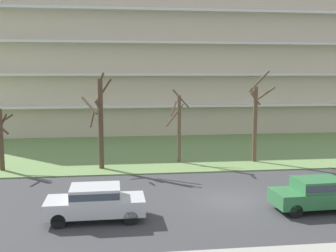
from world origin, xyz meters
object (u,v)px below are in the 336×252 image
tree_left (100,120)px  tree_center (179,126)px  tree_far_left (1,137)px  tree_right (256,119)px  sedan_silver_center_left (95,201)px  sedan_green_near_left (318,193)px

tree_left → tree_center: tree_left is taller
tree_left → tree_center: (5.62, 1.31, -0.65)m
tree_far_left → tree_left: 6.70m
tree_far_left → tree_left: (6.61, -0.26, 1.05)m
tree_center → tree_right: size_ratio=0.80×
tree_left → tree_right: bearing=4.5°
tree_far_left → sedan_silver_center_left: size_ratio=0.96×
tree_center → sedan_green_near_left: 12.43m
tree_center → sedan_green_near_left: tree_center is taller
tree_far_left → tree_left: tree_left is taller
tree_far_left → tree_left: bearing=-2.2°
tree_left → sedan_green_near_left: bearing=-42.6°
tree_left → sedan_silver_center_left: (0.15, -9.87, -2.55)m
tree_center → tree_right: tree_right is taller
tree_center → sedan_green_near_left: (5.11, -11.18, -1.90)m
tree_left → sedan_green_near_left: (10.73, -9.87, -2.55)m
tree_right → sedan_silver_center_left: (-11.17, -10.77, -2.41)m
tree_left → tree_right: (11.32, 0.90, -0.14)m
tree_left → sedan_silver_center_left: 10.19m
tree_center → tree_right: bearing=-4.1°
sedan_green_near_left → sedan_silver_center_left: 10.58m
sedan_silver_center_left → tree_far_left: bearing=123.1°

